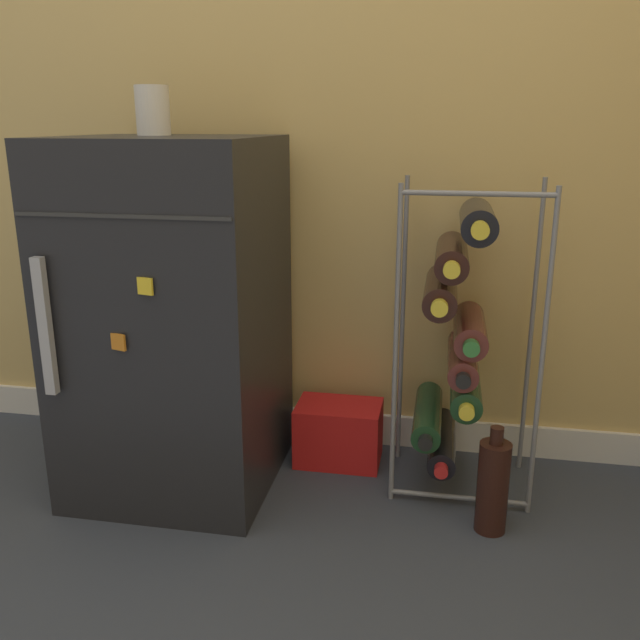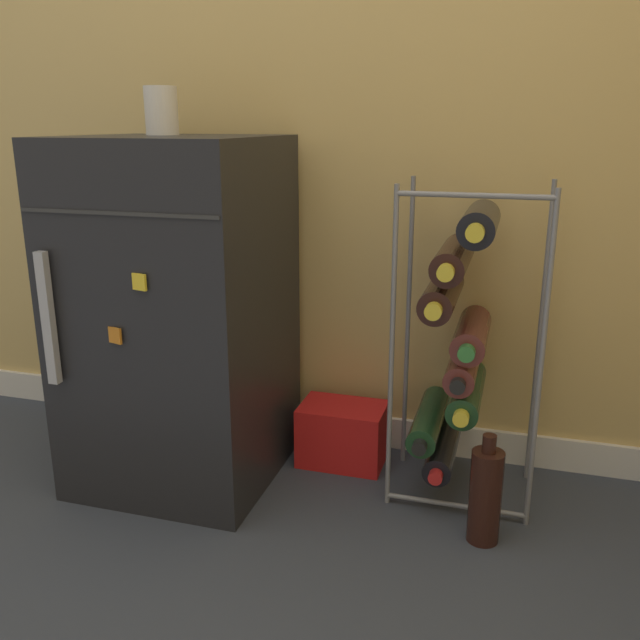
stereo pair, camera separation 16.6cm
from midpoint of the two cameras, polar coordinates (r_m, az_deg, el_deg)
name	(u,v)px [view 2 (the right image)]	position (r m, az deg, el deg)	size (l,w,h in m)	color
ground_plane	(260,585)	(1.47, -1.60, -21.48)	(14.00, 14.00, 0.00)	#333842
mini_fridge	(180,314)	(1.73, -9.08, 0.47)	(0.48, 0.51, 0.87)	black
wine_rack	(457,339)	(1.67, 14.26, -1.59)	(0.34, 0.31, 0.77)	slate
soda_box	(343,434)	(1.88, 4.47, -9.59)	(0.23, 0.15, 0.17)	red
fridge_top_cup	(161,111)	(1.74, -10.48, 16.95)	(0.08, 0.08, 0.11)	silver
loose_bottle_floor	(485,495)	(1.60, 16.75, -14.01)	(0.07, 0.07, 0.26)	black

